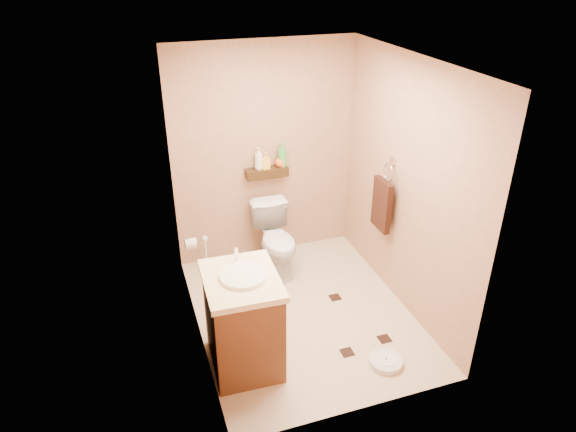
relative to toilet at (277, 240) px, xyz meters
name	(u,v)px	position (x,y,z in m)	size (l,w,h in m)	color
ground	(303,313)	(0.00, -0.83, -0.37)	(2.50, 2.50, 0.00)	#C0A68C
wall_back	(264,154)	(0.00, 0.42, 0.83)	(2.00, 0.04, 2.40)	tan
wall_front	(369,281)	(0.00, -2.08, 0.83)	(2.00, 0.04, 2.40)	tan
wall_left	(190,220)	(-1.00, -0.83, 0.83)	(0.04, 2.50, 2.40)	tan
wall_right	(406,188)	(1.00, -0.83, 0.83)	(0.04, 2.50, 2.40)	tan
ceiling	(307,62)	(0.00, -0.83, 2.03)	(2.00, 2.50, 0.02)	white
wall_shelf	(267,173)	(0.00, 0.34, 0.65)	(0.46, 0.14, 0.10)	#3D2710
floor_accents	(306,315)	(0.02, -0.88, -0.36)	(1.26, 1.31, 0.01)	black
toilet	(277,240)	(0.00, 0.00, 0.00)	(0.41, 0.72, 0.73)	white
vanity	(243,320)	(-0.70, -1.30, 0.08)	(0.61, 0.74, 1.01)	brown
bathroom_scale	(386,361)	(0.44, -1.71, -0.34)	(0.33, 0.33, 0.06)	silver
toilet_brush	(206,257)	(-0.74, 0.24, -0.22)	(0.10, 0.10, 0.42)	#1B6C6C
towel_ring	(382,203)	(0.92, -0.58, 0.58)	(0.12, 0.30, 0.76)	silver
toilet_paper	(191,244)	(-0.94, -0.18, 0.23)	(0.12, 0.11, 0.12)	silver
bottle_a	(259,159)	(-0.08, 0.34, 0.83)	(0.09, 0.09, 0.24)	silver
bottle_b	(265,160)	(-0.01, 0.34, 0.80)	(0.08, 0.08, 0.18)	yellow
bottle_c	(280,161)	(0.15, 0.34, 0.77)	(0.11, 0.11, 0.14)	orange
bottle_d	(282,155)	(0.18, 0.34, 0.84)	(0.10, 0.10, 0.26)	green
bottle_e	(282,159)	(0.18, 0.34, 0.79)	(0.07, 0.08, 0.17)	#C58741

